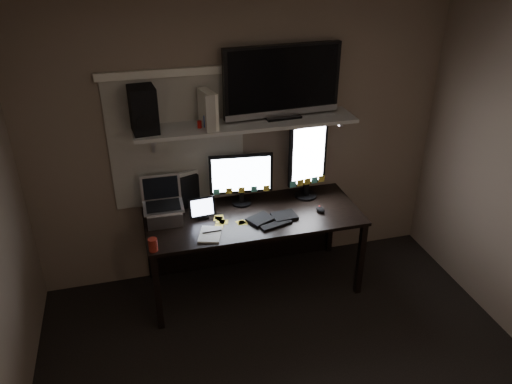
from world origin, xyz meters
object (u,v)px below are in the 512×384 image
object	(u,v)px
tablet	(202,208)
tv	(282,82)
desk	(250,225)
game_console	(208,109)
cup	(153,245)
laptop	(163,203)
monitor_landscape	(241,179)
monitor_portrait	(307,161)
speaker	(143,110)
keyboard	(272,218)
mouse	(321,209)

from	to	relation	value
tablet	tv	world-z (taller)	tv
desk	game_console	world-z (taller)	game_console
cup	game_console	bearing A→B (deg)	41.98
laptop	tv	distance (m)	1.36
monitor_landscape	monitor_portrait	distance (m)	0.60
tv	speaker	xyz separation A→B (m)	(-1.11, -0.05, -0.12)
keyboard	game_console	xyz separation A→B (m)	(-0.45, 0.28, 0.88)
mouse	tablet	size ratio (longest dim) A/B	0.45
monitor_landscape	game_console	bearing A→B (deg)	-164.23
cup	speaker	world-z (taller)	speaker
laptop	mouse	bearing A→B (deg)	-6.60
monitor_portrait	keyboard	size ratio (longest dim) A/B	1.70
cup	tv	size ratio (longest dim) A/B	0.10
monitor_landscape	speaker	size ratio (longest dim) A/B	1.55
monitor_landscape	mouse	bearing A→B (deg)	-20.30
monitor_landscape	cup	xyz separation A→B (m)	(-0.80, -0.53, -0.19)
monitor_landscape	laptop	bearing A→B (deg)	-162.43
laptop	tv	world-z (taller)	tv
keyboard	game_console	distance (m)	1.03
tablet	laptop	distance (m)	0.32
monitor_portrait	laptop	distance (m)	1.28
cup	speaker	distance (m)	1.01
desk	keyboard	xyz separation A→B (m)	(0.13, -0.23, 0.19)
mouse	speaker	world-z (taller)	speaker
mouse	speaker	distance (m)	1.66
tablet	laptop	size ratio (longest dim) A/B	0.60
monitor_portrait	mouse	world-z (taller)	monitor_portrait
desk	game_console	xyz separation A→B (m)	(-0.32, 0.05, 1.07)
monitor_portrait	tv	world-z (taller)	tv
game_console	mouse	bearing A→B (deg)	-28.56
laptop	tv	size ratio (longest dim) A/B	0.37
cup	monitor_landscape	bearing A→B (deg)	33.42
desk	tablet	size ratio (longest dim) A/B	8.27
mouse	laptop	distance (m)	1.32
mouse	tv	size ratio (longest dim) A/B	0.10
desk	mouse	size ratio (longest dim) A/B	18.21
desk	speaker	world-z (taller)	speaker
tv	speaker	world-z (taller)	tv
monitor_landscape	monitor_portrait	size ratio (longest dim) A/B	0.77
keyboard	cup	distance (m)	1.01
cup	speaker	xyz separation A→B (m)	(0.05, 0.51, 0.87)
keyboard	tablet	bearing A→B (deg)	147.05
mouse	laptop	size ratio (longest dim) A/B	0.27
keyboard	laptop	world-z (taller)	laptop
keyboard	laptop	size ratio (longest dim) A/B	1.15
desk	tablet	xyz separation A→B (m)	(-0.42, -0.06, 0.27)
tablet	cup	distance (m)	0.57
laptop	cup	xyz separation A→B (m)	(-0.12, -0.39, -0.13)
monitor_portrait	speaker	bearing A→B (deg)	172.47
monitor_landscape	tablet	world-z (taller)	monitor_landscape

